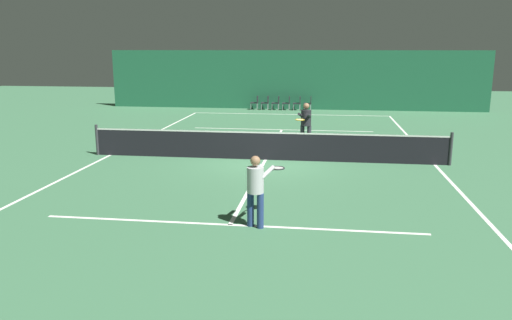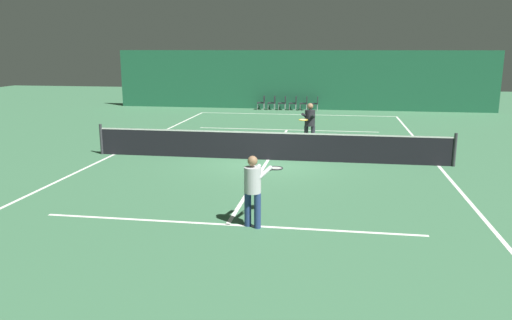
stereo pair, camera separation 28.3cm
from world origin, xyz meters
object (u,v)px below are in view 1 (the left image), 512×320
Objects in this scene: player_far at (306,122)px; courtside_chair_2 at (277,102)px; courtside_chair_0 at (256,102)px; courtside_chair_5 at (309,102)px; courtside_chair_4 at (298,102)px; player_near at (257,185)px; courtside_chair_1 at (266,102)px; tennis_net at (266,145)px; courtside_chair_3 at (287,102)px.

courtside_chair_2 is (-2.21, 11.54, -0.49)m from player_far.
player_far is 12.07m from courtside_chair_0.
courtside_chair_4 is at bearing -90.00° from courtside_chair_5.
courtside_chair_0 is 2.59m from courtside_chair_4.
player_near is 20.50m from courtside_chair_0.
courtside_chair_0 and courtside_chair_1 have the same top height.
tennis_net is 7.17× the size of player_far.
player_near is 1.82× the size of courtside_chair_5.
courtside_chair_2 is at bearing 90.00° from courtside_chair_0.
courtside_chair_0 is (-2.27, 13.90, -0.03)m from tennis_net.
courtside_chair_4 is at bearing 23.78° from player_near.
courtside_chair_2 is at bearing -90.00° from courtside_chair_4.
player_far is at bearing 4.51° from courtside_chair_4.
courtside_chair_2 and courtside_chair_3 have the same top height.
courtside_chair_5 is (0.97, 13.90, -0.03)m from tennis_net.
courtside_chair_0 is 1.00× the size of courtside_chair_4.
tennis_net reaches higher than courtside_chair_4.
courtside_chair_4 is at bearing 90.00° from courtside_chair_0.
courtside_chair_2 is 1.30m from courtside_chair_4.
courtside_chair_0 is at bearing -90.00° from courtside_chair_1.
courtside_chair_3 is (0.65, 0.00, 0.00)m from courtside_chair_2.
player_far reaches higher than courtside_chair_0.
tennis_net is 14.29× the size of courtside_chair_0.
courtside_chair_4 is (2.59, 0.00, 0.00)m from courtside_chair_0.
courtside_chair_3 is (-0.89, 20.30, -0.41)m from player_near.
tennis_net is 14.29× the size of courtside_chair_1.
player_near reaches higher than courtside_chair_0.
courtside_chair_3 is (1.30, 0.00, 0.00)m from courtside_chair_1.
courtside_chair_0 is at bearing 31.04° from player_near.
courtside_chair_1 is (-1.62, 13.90, -0.03)m from tennis_net.
player_near is 8.79m from player_far.
player_far is 1.99× the size of courtside_chair_5.
courtside_chair_4 is (0.65, 0.00, 0.00)m from courtside_chair_3.
tennis_net is at bearing 1.33° from courtside_chair_3.
tennis_net is 7.85× the size of player_near.
courtside_chair_3 is (1.94, 0.00, 0.00)m from courtside_chair_0.
player_far is at bearing 1.30° from courtside_chair_5.
courtside_chair_4 is 0.65m from courtside_chair_5.
tennis_net is at bearing -1.34° from courtside_chair_4.
courtside_chair_0 is at bearing 99.26° from tennis_net.
courtside_chair_3 is at bearing 91.33° from tennis_net.
courtside_chair_1 is 1.00× the size of courtside_chair_5.
courtside_chair_1 is 1.00× the size of courtside_chair_4.
player_far is at bearing 16.89° from courtside_chair_0.
courtside_chair_3 is 1.30m from courtside_chair_5.
courtside_chair_2 is (-1.54, 20.30, -0.41)m from player_near.
player_near is at bearing 0.69° from courtside_chair_4.
courtside_chair_4 is at bearing 90.00° from courtside_chair_2.
courtside_chair_1 is (-2.86, 11.54, -0.49)m from player_far.
tennis_net is 14.09m from courtside_chair_0.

